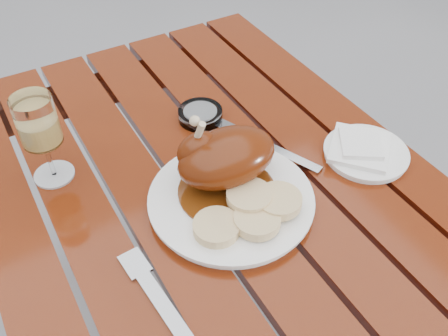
# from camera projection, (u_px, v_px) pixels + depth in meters

# --- Properties ---
(table) EXTENTS (0.80, 1.20, 0.75)m
(table) POSITION_uv_depth(u_px,v_px,m) (222.00, 306.00, 1.17)
(table) COLOR maroon
(table) RESTS_ON ground
(dinner_plate) EXTENTS (0.37, 0.37, 0.02)m
(dinner_plate) POSITION_uv_depth(u_px,v_px,m) (231.00, 200.00, 0.89)
(dinner_plate) COLOR white
(dinner_plate) RESTS_ON table
(roast_duck) EXTENTS (0.20, 0.18, 0.13)m
(roast_duck) POSITION_uv_depth(u_px,v_px,m) (223.00, 158.00, 0.88)
(roast_duck) COLOR #522409
(roast_duck) RESTS_ON dinner_plate
(bread_dumplings) EXTENTS (0.20, 0.13, 0.03)m
(bread_dumplings) POSITION_uv_depth(u_px,v_px,m) (251.00, 211.00, 0.84)
(bread_dumplings) COLOR #E0C489
(bread_dumplings) RESTS_ON dinner_plate
(wine_glass) EXTENTS (0.09, 0.09, 0.18)m
(wine_glass) POSITION_uv_depth(u_px,v_px,m) (43.00, 140.00, 0.89)
(wine_glass) COLOR #EEC96C
(wine_glass) RESTS_ON table
(side_plate) EXTENTS (0.20, 0.20, 0.01)m
(side_plate) POSITION_uv_depth(u_px,v_px,m) (366.00, 153.00, 0.99)
(side_plate) COLOR white
(side_plate) RESTS_ON table
(napkin) EXTENTS (0.16, 0.16, 0.01)m
(napkin) POSITION_uv_depth(u_px,v_px,m) (360.00, 147.00, 0.98)
(napkin) COLOR white
(napkin) RESTS_ON side_plate
(ashtray) EXTENTS (0.11, 0.11, 0.02)m
(ashtray) POSITION_uv_depth(u_px,v_px,m) (200.00, 115.00, 1.07)
(ashtray) COLOR #B2B7BC
(ashtray) RESTS_ON table
(fork) EXTENTS (0.04, 0.19, 0.01)m
(fork) POSITION_uv_depth(u_px,v_px,m) (161.00, 303.00, 0.75)
(fork) COLOR gray
(fork) RESTS_ON table
(knife) EXTENTS (0.10, 0.20, 0.01)m
(knife) POSITION_uv_depth(u_px,v_px,m) (274.00, 149.00, 1.00)
(knife) COLOR gray
(knife) RESTS_ON table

